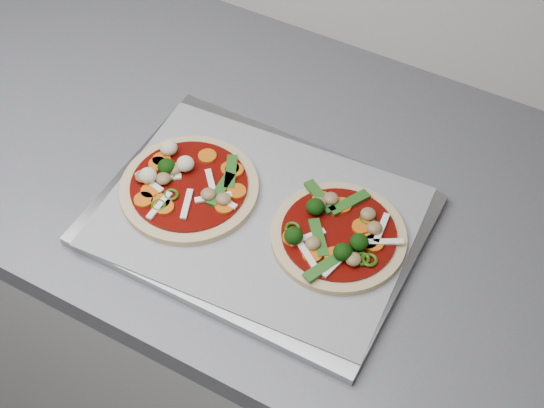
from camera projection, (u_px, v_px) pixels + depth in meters
The scene contains 6 objects.
base_cabinet at pixel (131, 270), 1.50m from camera, with size 3.60×0.60×0.86m, color silver.
countertop at pixel (88, 106), 1.15m from camera, with size 3.60×0.60×0.04m, color slate.
baking_tray at pixel (258, 220), 0.98m from camera, with size 0.41×0.30×0.01m, color #96969C.
parchment at pixel (258, 216), 0.98m from camera, with size 0.39×0.28×0.00m, color #939398.
pizza_left at pixel (187, 185), 1.00m from camera, with size 0.22×0.22×0.03m.
pizza_right at pixel (338, 234), 0.95m from camera, with size 0.18×0.18×0.03m.
Camera 1 is at (0.65, 0.70, 1.68)m, focal length 50.00 mm.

